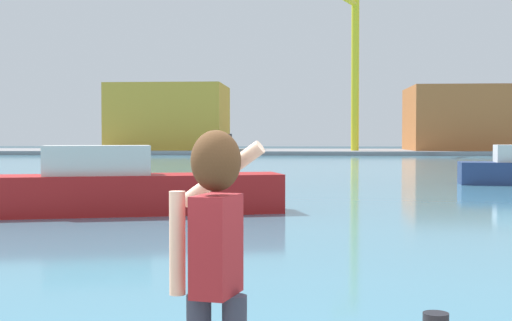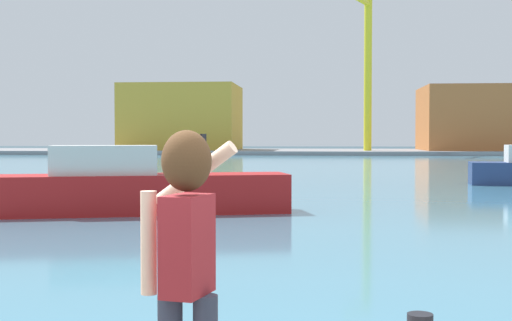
{
  "view_description": "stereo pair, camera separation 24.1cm",
  "coord_description": "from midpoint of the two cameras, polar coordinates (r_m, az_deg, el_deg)",
  "views": [
    {
      "loc": [
        0.76,
        -4.07,
        2.35
      ],
      "look_at": [
        -0.09,
        7.83,
        1.94
      ],
      "focal_mm": 49.71,
      "sensor_mm": 36.0,
      "label": 1
    },
    {
      "loc": [
        1.0,
        -4.05,
        2.35
      ],
      "look_at": [
        -0.09,
        7.83,
        1.94
      ],
      "focal_mm": 49.71,
      "sensor_mm": 36.0,
      "label": 2
    }
  ],
  "objects": [
    {
      "name": "boat_moored",
      "position": [
        21.62,
        -9.35,
        -2.23
      ],
      "size": [
        9.02,
        4.11,
        2.06
      ],
      "rotation": [
        0.0,
        0.0,
        0.27
      ],
      "color": "#B21919",
      "rests_on": "harbor_water"
    },
    {
      "name": "warehouse_right",
      "position": [
        98.78,
        17.85,
        3.24
      ],
      "size": [
        15.9,
        12.96,
        8.41
      ],
      "primitive_type": "cube",
      "color": "#B26633",
      "rests_on": "far_shore_dock"
    },
    {
      "name": "ground_plane",
      "position": [
        54.12,
        4.3,
        -0.53
      ],
      "size": [
        220.0,
        220.0,
        0.0
      ],
      "primitive_type": "plane",
      "color": "#334751"
    },
    {
      "name": "far_shore_dock",
      "position": [
        96.09,
        4.72,
        0.71
      ],
      "size": [
        140.0,
        20.0,
        0.5
      ],
      "primitive_type": "cube",
      "color": "gray",
      "rests_on": "ground_plane"
    },
    {
      "name": "harbor_water",
      "position": [
        56.11,
        4.34,
        -0.43
      ],
      "size": [
        140.0,
        100.0,
        0.02
      ],
      "primitive_type": "cube",
      "color": "teal",
      "rests_on": "ground_plane"
    },
    {
      "name": "port_crane",
      "position": [
        91.77,
        8.94,
        7.89
      ],
      "size": [
        3.89,
        8.73,
        19.53
      ],
      "color": "yellow",
      "rests_on": "far_shore_dock"
    },
    {
      "name": "person_photographer",
      "position": [
        3.98,
        -3.91,
        -7.29
      ],
      "size": [
        0.53,
        0.57,
        1.74
      ],
      "rotation": [
        0.0,
        0.0,
        1.33
      ],
      "color": "#2D3342",
      "rests_on": "quay_promenade"
    },
    {
      "name": "warehouse_left",
      "position": [
        98.68,
        -5.88,
        3.46
      ],
      "size": [
        15.38,
        12.9,
        8.87
      ],
      "primitive_type": "cube",
      "color": "gold",
      "rests_on": "far_shore_dock"
    }
  ]
}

